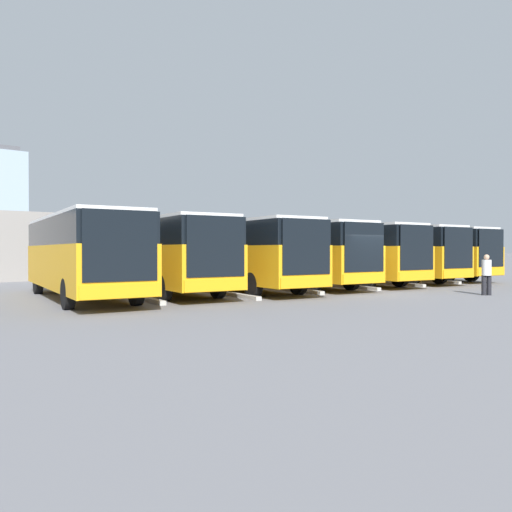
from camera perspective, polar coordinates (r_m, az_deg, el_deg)
The scene contains 17 objects.
ground_plane at distance 21.84m, azimuth 12.77°, elevation -4.22°, with size 600.00×600.00×0.00m, color slate.
bus_0 at distance 33.38m, azimuth 17.70°, elevation 0.47°, with size 3.46×10.83×3.14m.
curb_divider_0 at distance 31.08m, azimuth 18.14°, elevation -2.65°, with size 0.24×5.60×0.15m, color #B2B2AD.
bus_1 at distance 30.45m, azimuth 14.14°, elevation 0.47°, with size 3.46×10.83×3.14m.
curb_divider_1 at distance 28.14m, azimuth 14.34°, elevation -2.98°, with size 0.24×5.60×0.15m, color #B2B2AD.
bus_2 at distance 27.76m, azimuth 9.63°, elevation 0.46°, with size 3.46×10.83×3.14m.
curb_divider_2 at distance 25.46m, azimuth 9.43°, elevation -3.35°, with size 0.24×5.60×0.15m, color #B2B2AD.
bus_3 at distance 25.37m, azimuth 4.03°, elevation 0.45°, with size 3.46×10.83×3.14m.
curb_divider_3 at distance 23.10m, azimuth 3.25°, elevation -3.76°, with size 0.24×5.60×0.15m, color #B2B2AD.
bus_4 at distance 22.96m, azimuth -2.15°, elevation 0.43°, with size 3.46×10.83×3.14m.
curb_divider_4 at distance 20.75m, azimuth -3.71°, elevation -4.25°, with size 0.24×5.60×0.15m, color #B2B2AD.
bus_5 at distance 21.75m, azimuth -10.82°, elevation 0.41°, with size 3.46×10.83×3.14m.
curb_divider_5 at distance 19.67m, azimuth -13.45°, elevation -4.54°, with size 0.24×5.60×0.15m, color #B2B2AD.
bus_6 at distance 20.01m, azimuth -19.35°, elevation 0.36°, with size 3.46×10.83×3.14m.
pedestrian at distance 22.62m, azimuth 24.85°, elevation -1.81°, with size 0.53×0.53×1.68m.
station_building at distance 41.15m, azimuth -12.92°, elevation 1.00°, with size 42.85×14.46×4.17m.
office_tower at distance 250.54m, azimuth -27.04°, elevation 5.50°, with size 18.37×18.37×47.76m.
Camera 1 is at (16.51, 14.17, 1.85)m, focal length 35.00 mm.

